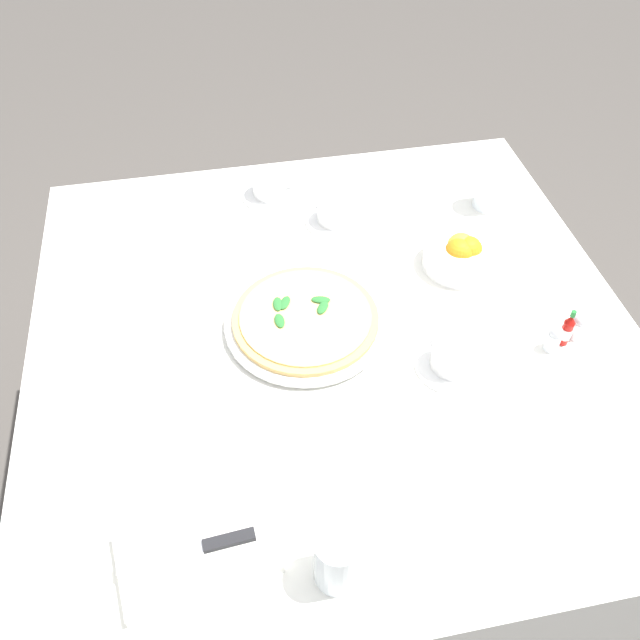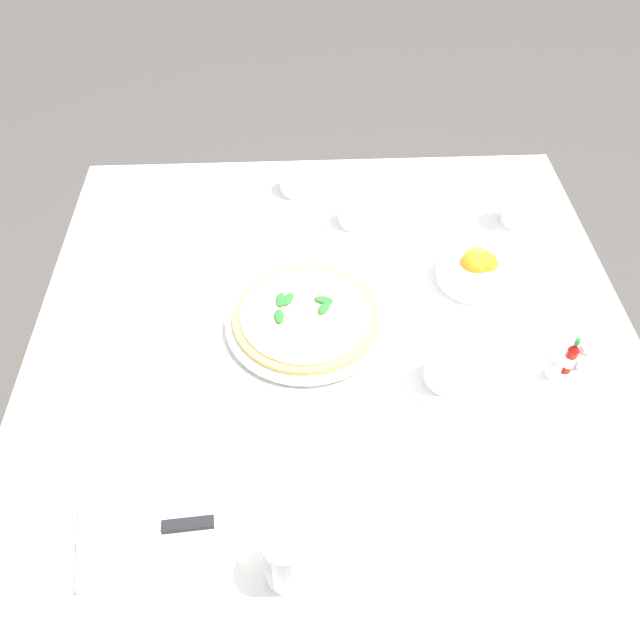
{
  "view_description": "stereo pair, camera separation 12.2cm",
  "coord_description": "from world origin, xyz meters",
  "views": [
    {
      "loc": [
        0.19,
        0.81,
        1.64
      ],
      "look_at": [
        0.03,
        -0.01,
        0.75
      ],
      "focal_mm": 36.65,
      "sensor_mm": 36.0,
      "label": 1
    },
    {
      "loc": [
        0.06,
        0.83,
        1.64
      ],
      "look_at": [
        0.03,
        -0.01,
        0.75
      ],
      "focal_mm": 36.65,
      "sensor_mm": 36.0,
      "label": 2
    }
  ],
  "objects": [
    {
      "name": "ground_plane",
      "position": [
        0.0,
        0.0,
        0.0
      ],
      "size": [
        8.0,
        8.0,
        0.0
      ],
      "primitive_type": "plane",
      "color": "#4C4742"
    },
    {
      "name": "dining_table",
      "position": [
        0.0,
        0.0,
        0.6
      ],
      "size": [
        1.14,
        1.14,
        0.73
      ],
      "color": "white",
      "rests_on": "ground_plane"
    },
    {
      "name": "pizza_plate",
      "position": [
        0.05,
        -0.01,
        0.74
      ],
      "size": [
        0.31,
        0.31,
        0.02
      ],
      "color": "white",
      "rests_on": "dining_table"
    },
    {
      "name": "pizza",
      "position": [
        0.05,
        -0.01,
        0.75
      ],
      "size": [
        0.28,
        0.28,
        0.02
      ],
      "color": "#DBAD60",
      "rests_on": "pizza_plate"
    },
    {
      "name": "coffee_cup_left_edge",
      "position": [
        0.06,
        -0.44,
        0.75
      ],
      "size": [
        0.13,
        0.13,
        0.06
      ],
      "color": "white",
      "rests_on": "dining_table"
    },
    {
      "name": "coffee_cup_near_left",
      "position": [
        -0.07,
        -0.31,
        0.75
      ],
      "size": [
        0.13,
        0.13,
        0.06
      ],
      "color": "white",
      "rests_on": "dining_table"
    },
    {
      "name": "coffee_cup_back_corner",
      "position": [
        -0.19,
        0.13,
        0.76
      ],
      "size": [
        0.13,
        0.13,
        0.07
      ],
      "color": "white",
      "rests_on": "dining_table"
    },
    {
      "name": "water_glass_near_right",
      "position": [
        -0.42,
        -0.31,
        0.78
      ],
      "size": [
        0.07,
        0.07,
        0.11
      ],
      "color": "white",
      "rests_on": "dining_table"
    },
    {
      "name": "water_glass_far_left",
      "position": [
        0.09,
        0.46,
        0.77
      ],
      "size": [
        0.07,
        0.07,
        0.1
      ],
      "color": "white",
      "rests_on": "dining_table"
    },
    {
      "name": "napkin_folded",
      "position": [
        0.28,
        0.4,
        0.74
      ],
      "size": [
        0.24,
        0.16,
        0.02
      ],
      "rotation": [
        0.0,
        0.0,
        0.16
      ],
      "color": "white",
      "rests_on": "dining_table"
    },
    {
      "name": "dinner_knife",
      "position": [
        0.29,
        0.4,
        0.75
      ],
      "size": [
        0.2,
        0.03,
        0.01
      ],
      "rotation": [
        0.0,
        0.0,
        0.08
      ],
      "color": "silver",
      "rests_on": "napkin_folded"
    },
    {
      "name": "citrus_bowl",
      "position": [
        -0.29,
        -0.13,
        0.75
      ],
      "size": [
        0.15,
        0.15,
        0.07
      ],
      "color": "white",
      "rests_on": "dining_table"
    },
    {
      "name": "hot_sauce_bottle",
      "position": [
        -0.41,
        0.12,
        0.76
      ],
      "size": [
        0.02,
        0.02,
        0.08
      ],
      "color": "#B7140F",
      "rests_on": "dining_table"
    },
    {
      "name": "salt_shaker",
      "position": [
        -0.38,
        0.13,
        0.75
      ],
      "size": [
        0.03,
        0.03,
        0.06
      ],
      "color": "white",
      "rests_on": "dining_table"
    },
    {
      "name": "pepper_shaker",
      "position": [
        -0.44,
        0.11,
        0.75
      ],
      "size": [
        0.03,
        0.03,
        0.06
      ],
      "color": "white",
      "rests_on": "dining_table"
    }
  ]
}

